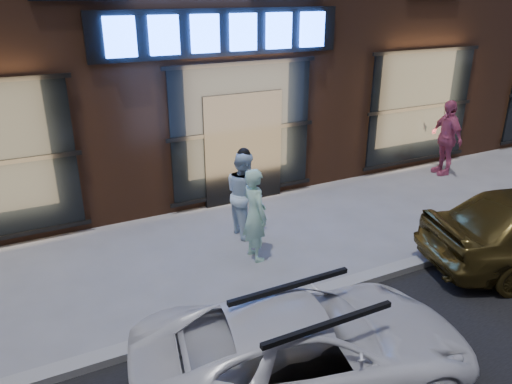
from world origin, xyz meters
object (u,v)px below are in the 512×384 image
man_cap (244,194)px  passerby (446,138)px  white_suv (307,348)px  man_bowtie (255,215)px

man_cap → passerby: passerby is taller
man_cap → white_suv: man_cap is taller
man_bowtie → white_suv: bearing=162.2°
man_bowtie → man_cap: man_bowtie is taller
man_bowtie → passerby: 6.47m
white_suv → man_bowtie: bearing=-4.1°
passerby → white_suv: bearing=-45.8°
man_cap → passerby: (5.99, 0.79, 0.12)m
man_bowtie → passerby: passerby is taller
man_bowtie → white_suv: man_bowtie is taller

